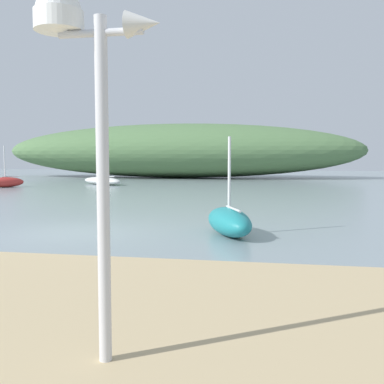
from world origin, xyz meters
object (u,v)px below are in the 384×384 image
at_px(sailboat_by_sandbar, 229,221).
at_px(sailboat_inner_mooring, 102,180).
at_px(mast_structure, 80,62).
at_px(sailboat_near_shore, 5,182).

xyz_separation_m(sailboat_by_sandbar, sailboat_inner_mooring, (-11.78, 20.46, -0.06)).
bearing_deg(sailboat_by_sandbar, sailboat_inner_mooring, 119.93).
bearing_deg(sailboat_inner_mooring, sailboat_by_sandbar, -60.07).
xyz_separation_m(mast_structure, sailboat_near_shore, (-16.69, 24.44, -2.64)).
height_order(sailboat_by_sandbar, sailboat_inner_mooring, sailboat_inner_mooring).
distance_m(mast_structure, sailboat_by_sandbar, 8.58).
relative_size(sailboat_near_shore, sailboat_inner_mooring, 0.54).
height_order(mast_structure, sailboat_by_sandbar, mast_structure).
bearing_deg(mast_structure, sailboat_inner_mooring, 111.31).
height_order(sailboat_by_sandbar, sailboat_near_shore, sailboat_near_shore).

